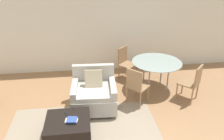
% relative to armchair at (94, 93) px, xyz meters
% --- Properties ---
extents(wall_back, '(12.00, 0.06, 2.75)m').
position_rel_armchair_xyz_m(wall_back, '(0.01, 2.00, 1.03)').
color(wall_back, silver).
rests_on(wall_back, ground_plane).
extents(area_rug, '(2.91, 1.77, 0.01)m').
position_rel_armchair_xyz_m(area_rug, '(-0.26, -0.81, -0.34)').
color(area_rug, gray).
rests_on(area_rug, ground_plane).
extents(armchair, '(0.98, 0.96, 0.88)m').
position_rel_armchair_xyz_m(armchair, '(0.00, 0.00, 0.00)').
color(armchair, '#B2ADA3').
rests_on(armchair, ground_plane).
extents(ottoman, '(0.78, 0.72, 0.45)m').
position_rel_armchair_xyz_m(ottoman, '(-0.51, -0.99, -0.10)').
color(ottoman, black).
rests_on(ottoman, ground_plane).
extents(book_stack, '(0.23, 0.19, 0.04)m').
position_rel_armchair_xyz_m(book_stack, '(-0.44, -1.02, 0.12)').
color(book_stack, beige).
rests_on(book_stack, ottoman).
extents(tv_remote_primary, '(0.10, 0.15, 0.01)m').
position_rel_armchair_xyz_m(tv_remote_primary, '(-0.54, -0.82, 0.10)').
color(tv_remote_primary, black).
rests_on(tv_remote_primary, ottoman).
extents(dining_table, '(1.22, 1.22, 0.75)m').
position_rel_armchair_xyz_m(dining_table, '(1.59, 0.64, 0.33)').
color(dining_table, '#8C9E99').
rests_on(dining_table, ground_plane).
extents(dining_chair_near_left, '(0.59, 0.59, 0.90)m').
position_rel_armchair_xyz_m(dining_chair_near_left, '(0.94, -0.02, 0.17)').
color(dining_chair_near_left, '#93704C').
rests_on(dining_chair_near_left, ground_plane).
extents(dining_chair_near_right, '(0.59, 0.59, 0.90)m').
position_rel_armchair_xyz_m(dining_chair_near_right, '(2.25, -0.02, 0.17)').
color(dining_chair_near_right, '#93704C').
rests_on(dining_chair_near_right, ground_plane).
extents(dining_chair_far_left, '(0.59, 0.59, 0.90)m').
position_rel_armchair_xyz_m(dining_chair_far_left, '(0.94, 1.30, 0.17)').
color(dining_chair_far_left, '#93704C').
rests_on(dining_chair_far_left, ground_plane).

